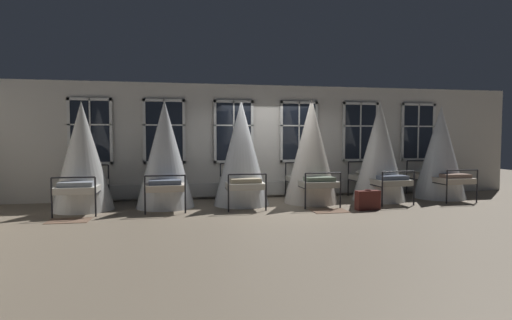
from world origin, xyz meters
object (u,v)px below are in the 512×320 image
(cot_first, at_px, (82,157))
(cot_second, at_px, (165,155))
(suitcase_dark, at_px, (368,200))
(cot_sixth, at_px, (440,154))
(cot_fifth, at_px, (379,152))
(cot_fourth, at_px, (311,152))
(cot_third, at_px, (241,154))

(cot_first, relative_size, cot_second, 0.98)
(cot_first, distance_m, suitcase_dark, 6.57)
(cot_second, xyz_separation_m, cot_sixth, (7.30, 0.05, -0.02))
(cot_first, xyz_separation_m, suitcase_dark, (6.37, -1.28, -0.97))
(suitcase_dark, bearing_deg, cot_second, 159.05)
(cot_second, height_order, cot_fifth, cot_fifth)
(cot_second, relative_size, cot_fourth, 0.96)
(cot_second, height_order, cot_fourth, cot_fourth)
(cot_fourth, relative_size, cot_sixth, 1.06)
(cot_third, bearing_deg, cot_first, 90.83)
(cot_sixth, distance_m, suitcase_dark, 3.22)
(cot_fourth, xyz_separation_m, suitcase_dark, (0.93, -1.27, -1.06))
(cot_third, xyz_separation_m, cot_fourth, (1.78, -0.01, 0.04))
(cot_second, height_order, cot_sixth, cot_second)
(cot_third, bearing_deg, cot_fourth, -89.35)
(cot_second, distance_m, suitcase_dark, 4.82)
(cot_first, distance_m, cot_second, 1.84)
(cot_sixth, bearing_deg, cot_second, 90.92)
(cot_second, bearing_deg, cot_sixth, -90.59)
(cot_third, height_order, cot_sixth, cot_third)
(cot_first, height_order, cot_second, cot_second)
(cot_first, relative_size, cot_fourth, 0.93)
(cot_fourth, bearing_deg, suitcase_dark, -142.61)
(cot_second, distance_m, cot_fourth, 3.61)
(cot_first, bearing_deg, cot_fifth, -90.20)
(cot_first, distance_m, cot_sixth, 9.13)
(cot_second, xyz_separation_m, cot_fifth, (5.47, -0.03, 0.03))
(cot_second, xyz_separation_m, cot_third, (1.82, -0.02, 0.01))
(cot_first, height_order, cot_third, cot_third)
(cot_second, relative_size, cot_third, 0.99)
(cot_fourth, xyz_separation_m, cot_fifth, (1.86, -0.00, -0.03))
(cot_fifth, height_order, suitcase_dark, cot_fifth)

